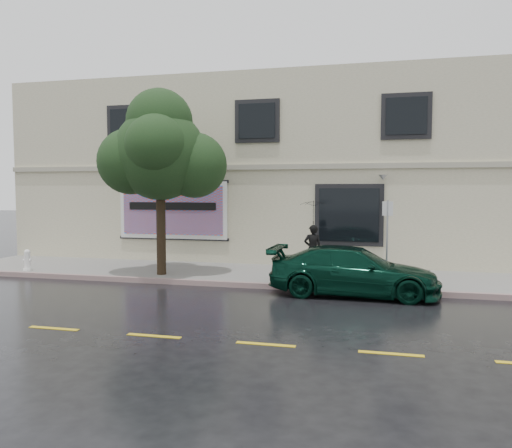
% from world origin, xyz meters
% --- Properties ---
extents(ground, '(90.00, 90.00, 0.00)m').
position_xyz_m(ground, '(0.00, 0.00, 0.00)').
color(ground, black).
rests_on(ground, ground).
extents(sidewalk, '(20.00, 3.50, 0.15)m').
position_xyz_m(sidewalk, '(0.00, 3.25, 0.07)').
color(sidewalk, gray).
rests_on(sidewalk, ground).
extents(curb, '(20.00, 0.18, 0.16)m').
position_xyz_m(curb, '(0.00, 1.50, 0.07)').
color(curb, gray).
rests_on(curb, ground).
extents(road_marking, '(19.00, 0.12, 0.01)m').
position_xyz_m(road_marking, '(0.00, -3.50, 0.01)').
color(road_marking, gold).
rests_on(road_marking, ground).
extents(building, '(20.00, 8.12, 7.00)m').
position_xyz_m(building, '(0.00, 9.00, 3.50)').
color(building, beige).
rests_on(building, ground).
extents(billboard, '(4.30, 0.16, 2.20)m').
position_xyz_m(billboard, '(-3.20, 4.92, 2.05)').
color(billboard, white).
rests_on(billboard, ground).
extents(car, '(4.50, 2.08, 1.30)m').
position_xyz_m(car, '(3.54, 1.20, 0.65)').
color(car, black).
rests_on(car, ground).
extents(pedestrian, '(0.64, 0.50, 1.55)m').
position_xyz_m(pedestrian, '(2.16, 3.53, 0.92)').
color(pedestrian, black).
rests_on(pedestrian, sidewalk).
extents(umbrella, '(1.17, 1.17, 0.66)m').
position_xyz_m(umbrella, '(2.16, 3.53, 2.03)').
color(umbrella, black).
rests_on(umbrella, pedestrian).
extents(street_tree, '(2.84, 2.84, 5.17)m').
position_xyz_m(street_tree, '(-2.43, 2.20, 3.87)').
color(street_tree, '#322616').
rests_on(street_tree, sidewalk).
extents(fire_hydrant, '(0.29, 0.27, 0.70)m').
position_xyz_m(fire_hydrant, '(-7.03, 1.84, 0.49)').
color(fire_hydrant, white).
rests_on(fire_hydrant, sidewalk).
extents(sign_pole, '(0.28, 0.12, 2.38)m').
position_xyz_m(sign_pole, '(4.40, 1.70, 1.59)').
color(sign_pole, '#92959A').
rests_on(sign_pole, sidewalk).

